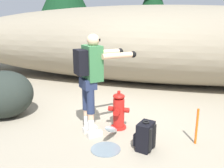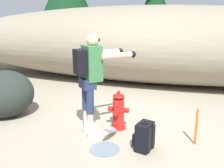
% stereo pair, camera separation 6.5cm
% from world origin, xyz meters
% --- Properties ---
extents(ground_plane, '(56.00, 56.00, 0.04)m').
position_xyz_m(ground_plane, '(0.00, 0.00, -0.02)').
color(ground_plane, gray).
extents(dirt_embankment, '(14.77, 3.20, 2.34)m').
position_xyz_m(dirt_embankment, '(0.00, 3.46, 1.17)').
color(dirt_embankment, gray).
rests_on(dirt_embankment, ground_plane).
extents(fire_hydrant, '(0.39, 0.33, 0.72)m').
position_xyz_m(fire_hydrant, '(0.03, -0.20, 0.33)').
color(fire_hydrant, red).
rests_on(fire_hydrant, ground_plane).
extents(hydrant_water_jet, '(0.46, 0.91, 0.44)m').
position_xyz_m(hydrant_water_jet, '(0.03, -0.75, 0.14)').
color(hydrant_water_jet, silver).
rests_on(hydrant_water_jet, ground_plane).
extents(utility_worker, '(0.97, 0.95, 1.73)m').
position_xyz_m(utility_worker, '(-0.34, -0.54, 1.10)').
color(utility_worker, beige).
rests_on(utility_worker, ground_plane).
extents(spare_backpack, '(0.33, 0.34, 0.47)m').
position_xyz_m(spare_backpack, '(0.61, -0.81, 0.22)').
color(spare_backpack, black).
rests_on(spare_backpack, ground_plane).
extents(boulder_large, '(1.52, 1.50, 0.96)m').
position_xyz_m(boulder_large, '(-2.33, -0.30, 0.48)').
color(boulder_large, '#242B26').
rests_on(boulder_large, ground_plane).
extents(boulder_mid, '(0.87, 0.76, 0.57)m').
position_xyz_m(boulder_mid, '(-2.77, 0.47, 0.28)').
color(boulder_mid, '#2D2C1F').
rests_on(boulder_mid, ground_plane).
extents(survey_stake, '(0.04, 0.04, 0.60)m').
position_xyz_m(survey_stake, '(1.37, -0.41, 0.30)').
color(survey_stake, '#E55914').
rests_on(survey_stake, ground_plane).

